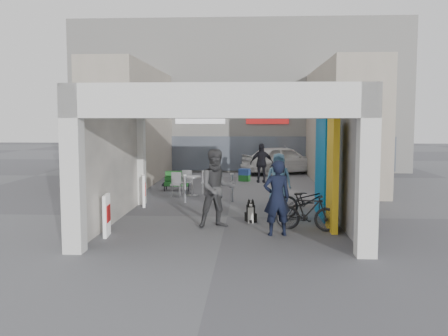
# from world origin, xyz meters

# --- Properties ---
(ground) EXTENTS (90.00, 90.00, 0.00)m
(ground) POSITION_xyz_m (0.00, 0.00, 0.00)
(ground) COLOR #595A5F
(ground) RESTS_ON ground
(arcade_canopy) EXTENTS (6.40, 6.45, 6.40)m
(arcade_canopy) POSITION_xyz_m (0.54, -0.82, 2.30)
(arcade_canopy) COLOR silver
(arcade_canopy) RESTS_ON ground
(far_building) EXTENTS (18.00, 4.08, 8.00)m
(far_building) POSITION_xyz_m (-0.00, 13.99, 3.99)
(far_building) COLOR silver
(far_building) RESTS_ON ground
(plaza_bldg_left) EXTENTS (2.00, 9.00, 5.00)m
(plaza_bldg_left) POSITION_xyz_m (-4.50, 7.50, 2.50)
(plaza_bldg_left) COLOR #A89C8B
(plaza_bldg_left) RESTS_ON ground
(plaza_bldg_right) EXTENTS (2.00, 9.00, 5.00)m
(plaza_bldg_right) POSITION_xyz_m (4.50, 7.50, 2.50)
(plaza_bldg_right) COLOR #A89C8B
(plaza_bldg_right) RESTS_ON ground
(bollard_left) EXTENTS (0.09, 0.09, 0.93)m
(bollard_left) POSITION_xyz_m (-1.52, 2.31, 0.47)
(bollard_left) COLOR #92949A
(bollard_left) RESTS_ON ground
(bollard_center) EXTENTS (0.09, 0.09, 0.95)m
(bollard_center) POSITION_xyz_m (0.03, 2.59, 0.48)
(bollard_center) COLOR #92949A
(bollard_center) RESTS_ON ground
(bollard_right) EXTENTS (0.09, 0.09, 0.83)m
(bollard_right) POSITION_xyz_m (1.55, 2.41, 0.41)
(bollard_right) COLOR #92949A
(bollard_right) RESTS_ON ground
(advert_board_near) EXTENTS (0.14, 0.56, 1.00)m
(advert_board_near) POSITION_xyz_m (-2.75, -2.54, 0.51)
(advert_board_near) COLOR white
(advert_board_near) RESTS_ON ground
(advert_board_far) EXTENTS (0.19, 0.55, 1.00)m
(advert_board_far) POSITION_xyz_m (-2.75, 1.59, 0.51)
(advert_board_far) COLOR white
(advert_board_far) RESTS_ON ground
(cafe_set) EXTENTS (1.42, 1.15, 0.86)m
(cafe_set) POSITION_xyz_m (-1.59, 4.19, 0.30)
(cafe_set) COLOR #9F9FA3
(cafe_set) RESTS_ON ground
(produce_stand) EXTENTS (1.13, 0.61, 0.74)m
(produce_stand) POSITION_xyz_m (-2.22, 5.22, 0.29)
(produce_stand) COLOR black
(produce_stand) RESTS_ON ground
(crate_stack) EXTENTS (0.54, 0.48, 0.56)m
(crate_stack) POSITION_xyz_m (0.37, 8.33, 0.28)
(crate_stack) COLOR #175221
(crate_stack) RESTS_ON ground
(border_collie) EXTENTS (0.24, 0.47, 0.65)m
(border_collie) POSITION_xyz_m (0.67, -0.73, 0.26)
(border_collie) COLOR black
(border_collie) RESTS_ON ground
(man_with_dog) EXTENTS (0.74, 0.56, 1.81)m
(man_with_dog) POSITION_xyz_m (1.30, -2.22, 0.91)
(man_with_dog) COLOR black
(man_with_dog) RESTS_ON ground
(man_back_turned) EXTENTS (1.17, 1.04, 2.01)m
(man_back_turned) POSITION_xyz_m (-0.20, -1.37, 1.01)
(man_back_turned) COLOR #3D3D3F
(man_back_turned) RESTS_ON ground
(man_elderly) EXTENTS (0.90, 0.66, 1.68)m
(man_elderly) POSITION_xyz_m (1.57, 2.15, 0.84)
(man_elderly) COLOR #5A8BAE
(man_elderly) RESTS_ON ground
(man_crates) EXTENTS (1.04, 0.50, 1.73)m
(man_crates) POSITION_xyz_m (1.14, 7.79, 0.86)
(man_crates) COLOR black
(man_crates) RESTS_ON ground
(bicycle_front) EXTENTS (1.97, 1.00, 0.99)m
(bicycle_front) POSITION_xyz_m (2.30, 0.03, 0.49)
(bicycle_front) COLOR black
(bicycle_front) RESTS_ON ground
(bicycle_rear) EXTENTS (1.62, 0.76, 0.94)m
(bicycle_rear) POSITION_xyz_m (2.08, -1.66, 0.47)
(bicycle_rear) COLOR black
(bicycle_rear) RESTS_ON ground
(white_van) EXTENTS (4.58, 3.27, 1.45)m
(white_van) POSITION_xyz_m (2.31, 11.50, 0.72)
(white_van) COLOR white
(white_van) RESTS_ON ground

